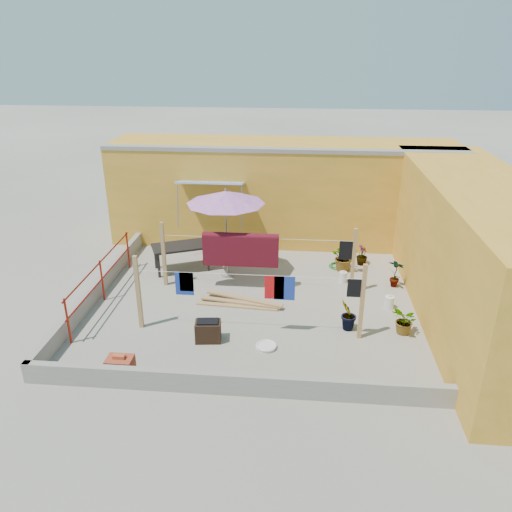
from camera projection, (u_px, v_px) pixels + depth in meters
name	position (u px, v px, depth m)	size (l,w,h in m)	color
ground	(254.00, 303.00, 12.70)	(80.00, 80.00, 0.00)	#9E998E
wall_back	(283.00, 191.00, 16.31)	(11.00, 3.27, 3.21)	gold
wall_right	(476.00, 252.00, 11.63)	(2.40, 9.00, 3.20)	gold
parapet_front	(236.00, 384.00, 9.34)	(8.30, 0.16, 0.44)	gray
parapet_left	(98.00, 288.00, 12.95)	(0.16, 7.30, 0.44)	gray
red_railing	(101.00, 274.00, 12.55)	(0.05, 4.20, 1.10)	maroon
clothesline_rig	(243.00, 255.00, 12.81)	(5.09, 2.35, 1.80)	tan
patio_umbrella	(226.00, 198.00, 13.28)	(2.56, 2.56, 2.54)	gray
outdoor_table	(181.00, 248.00, 14.27)	(1.81, 1.39, 0.76)	black
brick_stack	(120.00, 366.00, 9.90)	(0.52, 0.38, 0.45)	#A43D25
lumber_pile	(240.00, 302.00, 12.57)	(2.21, 0.76, 0.13)	tan
brazier	(208.00, 331.00, 11.00)	(0.60, 0.43, 0.50)	black
white_basin	(266.00, 346.00, 10.81)	(0.46, 0.46, 0.08)	silver
water_jug_a	(389.00, 302.00, 12.37)	(0.23, 0.23, 0.37)	silver
water_jug_b	(343.00, 277.00, 13.73)	(0.22, 0.22, 0.34)	silver
green_hose	(338.00, 266.00, 14.69)	(0.52, 0.52, 0.08)	#1A761F
plant_back_a	(345.00, 257.00, 14.34)	(0.75, 0.65, 0.83)	#185518
plant_back_b	(362.00, 255.00, 14.76)	(0.33, 0.33, 0.60)	#185518
plant_right_a	(396.00, 273.00, 13.37)	(0.43, 0.29, 0.81)	#185518
plant_right_b	(348.00, 315.00, 11.34)	(0.44, 0.35, 0.79)	#185518
plant_right_c	(405.00, 321.00, 11.23)	(0.59, 0.51, 0.65)	#185518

